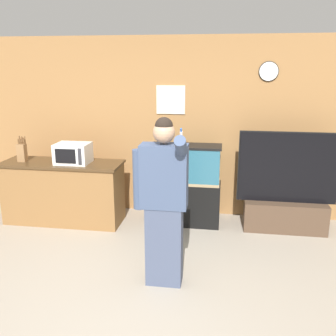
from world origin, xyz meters
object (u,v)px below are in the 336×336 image
(microwave, at_px, (73,153))
(person_standing, at_px, (163,201))
(counter_island, at_px, (64,192))
(tv_on_stand, at_px, (285,202))
(aquarium_on_stand, at_px, (186,185))
(knife_block, at_px, (22,152))

(microwave, height_order, person_standing, person_standing)
(counter_island, height_order, microwave, microwave)
(tv_on_stand, height_order, person_standing, person_standing)
(person_standing, bearing_deg, counter_island, 140.70)
(counter_island, bearing_deg, tv_on_stand, 3.28)
(aquarium_on_stand, bearing_deg, knife_block, -174.69)
(microwave, bearing_deg, tv_on_stand, 3.79)
(counter_island, distance_m, microwave, 0.61)
(microwave, xyz_separation_m, aquarium_on_stand, (1.54, 0.20, -0.45))
(aquarium_on_stand, distance_m, person_standing, 1.58)
(person_standing, bearing_deg, tv_on_stand, 47.20)
(microwave, distance_m, person_standing, 2.01)
(microwave, height_order, tv_on_stand, tv_on_stand)
(counter_island, relative_size, microwave, 3.69)
(aquarium_on_stand, height_order, person_standing, person_standing)
(knife_block, bearing_deg, aquarium_on_stand, 5.31)
(knife_block, xyz_separation_m, person_standing, (2.23, -1.34, -0.12))
(tv_on_stand, relative_size, person_standing, 0.79)
(counter_island, relative_size, tv_on_stand, 1.25)
(tv_on_stand, bearing_deg, knife_block, -176.75)
(aquarium_on_stand, bearing_deg, tv_on_stand, -0.21)
(aquarium_on_stand, bearing_deg, person_standing, -92.33)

